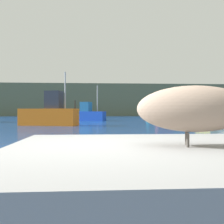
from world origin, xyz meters
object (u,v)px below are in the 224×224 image
pelican (194,108)px  fishing_boat_orange (50,114)px  fishing_boat_teal (168,113)px  fishing_boat_blue (87,114)px

pelican → fishing_boat_orange: 21.13m
fishing_boat_orange → fishing_boat_teal: bearing=66.6°
fishing_boat_teal → pelican: bearing=-106.0°
fishing_boat_teal → fishing_boat_blue: bearing=-146.5°
fishing_boat_blue → fishing_boat_orange: 11.96m
fishing_boat_orange → pelican: bearing=-62.2°
pelican → fishing_boat_blue: (-1.88, 32.19, -0.41)m
fishing_boat_blue → fishing_boat_orange: (-2.89, -11.61, 0.13)m
fishing_boat_teal → fishing_boat_orange: size_ratio=1.43×
pelican → fishing_boat_orange: bearing=118.5°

